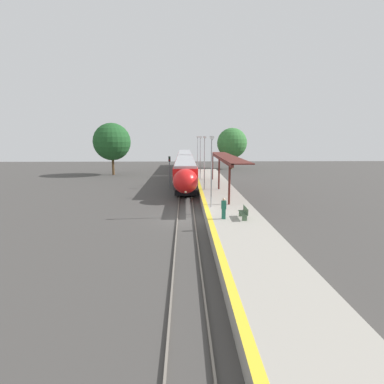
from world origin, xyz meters
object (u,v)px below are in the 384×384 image
(railway_signal, at_px, (170,169))
(lamppost_farthest, at_px, (198,152))
(person_waiting, at_px, (224,208))
(lamppost_near, at_px, (211,168))
(lamppost_far, at_px, (200,155))
(lamppost_mid, at_px, (205,160))
(train, at_px, (185,164))
(platform_bench, at_px, (244,212))

(railway_signal, height_order, lamppost_farthest, lamppost_farthest)
(person_waiting, xyz_separation_m, lamppost_near, (-0.59, 3.88, 2.63))
(lamppost_far, distance_m, lamppost_farthest, 8.86)
(lamppost_mid, bearing_deg, railway_signal, 124.93)
(train, relative_size, lamppost_mid, 7.21)
(person_waiting, height_order, lamppost_far, lamppost_far)
(lamppost_near, bearing_deg, lamppost_mid, 90.00)
(person_waiting, relative_size, lamppost_farthest, 0.26)
(platform_bench, xyz_separation_m, railway_signal, (-6.46, 18.83, 1.30))
(platform_bench, bearing_deg, lamppost_farthest, 94.04)
(lamppost_near, xyz_separation_m, lamppost_far, (0.00, 17.71, 0.00))
(railway_signal, distance_m, lamppost_farthest, 12.43)
(train, bearing_deg, lamppost_near, -85.30)
(train, xyz_separation_m, lamppost_far, (2.20, -9.12, 2.18))
(platform_bench, xyz_separation_m, lamppost_near, (-2.14, 3.80, 2.98))
(person_waiting, xyz_separation_m, railway_signal, (-4.91, 18.92, 0.95))
(person_waiting, height_order, lamppost_near, lamppost_near)
(lamppost_far, height_order, lamppost_farthest, same)
(train, bearing_deg, lamppost_mid, -83.01)
(train, xyz_separation_m, platform_bench, (4.35, -30.63, -0.80))
(train, height_order, lamppost_mid, lamppost_mid)
(lamppost_near, bearing_deg, lamppost_far, 90.00)
(train, relative_size, lamppost_far, 7.21)
(platform_bench, distance_m, lamppost_far, 21.82)
(railway_signal, bearing_deg, platform_bench, -71.07)
(railway_signal, bearing_deg, person_waiting, -75.45)
(lamppost_near, height_order, lamppost_mid, same)
(railway_signal, bearing_deg, train, 79.86)
(platform_bench, distance_m, person_waiting, 1.59)
(person_waiting, distance_m, railway_signal, 19.57)
(platform_bench, xyz_separation_m, lamppost_far, (-2.14, 21.51, 2.98))
(platform_bench, height_order, railway_signal, railway_signal)
(railway_signal, distance_m, lamppost_far, 5.35)
(train, xyz_separation_m, lamppost_near, (2.20, -26.83, 2.18))
(train, bearing_deg, railway_signal, -100.14)
(train, distance_m, railway_signal, 11.99)
(train, xyz_separation_m, person_waiting, (2.80, -30.71, -0.45))
(railway_signal, relative_size, lamppost_farthest, 0.70)
(railway_signal, distance_m, lamppost_near, 15.73)
(person_waiting, xyz_separation_m, lamppost_far, (-0.59, 21.60, 2.63))
(platform_bench, xyz_separation_m, lamppost_farthest, (-2.14, 30.37, 2.98))
(train, distance_m, person_waiting, 30.84)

